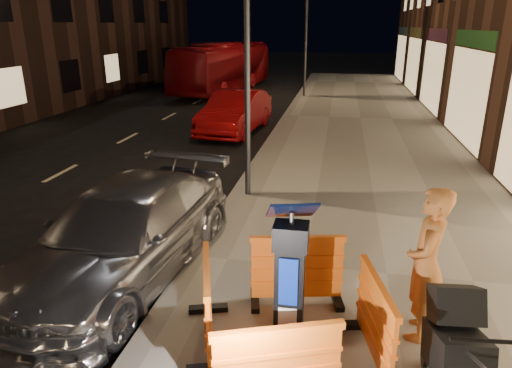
% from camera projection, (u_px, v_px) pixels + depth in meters
% --- Properties ---
extents(ground_plane, '(120.00, 120.00, 0.00)m').
position_uv_depth(ground_plane, '(197.00, 264.00, 7.47)').
color(ground_plane, black).
rests_on(ground_plane, ground).
extents(sidewalk, '(6.00, 60.00, 0.15)m').
position_uv_depth(sidewalk, '(386.00, 278.00, 6.93)').
color(sidewalk, gray).
rests_on(sidewalk, ground).
extents(kerb, '(0.30, 60.00, 0.15)m').
position_uv_depth(kerb, '(197.00, 260.00, 7.45)').
color(kerb, slate).
rests_on(kerb, ground).
extents(parking_kiosk, '(0.68, 0.68, 1.77)m').
position_uv_depth(parking_kiosk, '(290.00, 282.00, 5.02)').
color(parking_kiosk, black).
rests_on(parking_kiosk, sidewalk).
extents(barrier_back, '(1.34, 0.77, 0.99)m').
position_uv_depth(barrier_back, '(297.00, 270.00, 6.03)').
color(barrier_back, orange).
rests_on(barrier_back, sidewalk).
extents(barrier_kerbside, '(0.87, 1.36, 0.99)m').
position_uv_depth(barrier_kerbside, '(208.00, 303.00, 5.31)').
color(barrier_kerbside, orange).
rests_on(barrier_kerbside, sidewalk).
extents(barrier_bldgside, '(0.79, 1.35, 0.99)m').
position_uv_depth(barrier_bldgside, '(375.00, 322.00, 4.99)').
color(barrier_bldgside, orange).
rests_on(barrier_bldgside, sidewalk).
extents(car_silver, '(2.53, 5.05, 1.41)m').
position_uv_depth(car_silver, '(129.00, 274.00, 7.18)').
color(car_silver, '#A8A8AC').
rests_on(car_silver, ground).
extents(car_red, '(1.98, 4.63, 1.48)m').
position_uv_depth(car_red, '(236.00, 132.00, 16.60)').
color(car_red, '#9D0A0F').
rests_on(car_red, ground).
extents(bus_doubledecker, '(3.83, 10.07, 2.74)m').
position_uv_depth(bus_doubledecker, '(225.00, 91.00, 27.06)').
color(bus_doubledecker, maroon).
rests_on(bus_doubledecker, ground).
extents(man, '(0.61, 0.78, 1.89)m').
position_uv_depth(man, '(426.00, 265.00, 5.26)').
color(man, '#BD6D32').
rests_on(man, sidewalk).
extents(stroller, '(0.63, 0.90, 1.07)m').
position_uv_depth(stroller, '(457.00, 347.00, 4.53)').
color(stroller, black).
rests_on(stroller, sidewalk).
extents(street_lamp_mid, '(0.12, 0.12, 6.00)m').
position_uv_depth(street_lamp_mid, '(247.00, 54.00, 9.17)').
color(street_lamp_mid, '#3F3F44').
rests_on(street_lamp_mid, sidewalk).
extents(street_lamp_far, '(0.12, 0.12, 6.00)m').
position_uv_depth(street_lamp_far, '(306.00, 36.00, 23.09)').
color(street_lamp_far, '#3F3F44').
rests_on(street_lamp_far, sidewalk).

